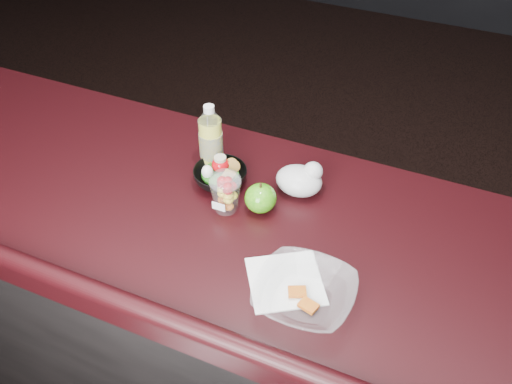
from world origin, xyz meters
TOP-DOWN VIEW (x-y plane):
  - counter at (0.00, 0.30)m, footprint 4.06×0.71m
  - lemonade_bottle at (-0.10, 0.46)m, footprint 0.06×0.06m
  - fruit_cup at (0.02, 0.32)m, footprint 0.08×0.08m
  - green_apple at (0.10, 0.35)m, footprint 0.08×0.08m
  - plastic_bag at (0.16, 0.45)m, footprint 0.12×0.10m
  - snack_bowl at (-0.04, 0.40)m, footprint 0.17×0.17m
  - takeout_bowl at (0.30, 0.12)m, footprint 0.21×0.21m
  - paper_napkin at (0.24, 0.15)m, footprint 0.22×0.22m

SIDE VIEW (x-z plane):
  - counter at x=0.00m, z-range 0.00..1.02m
  - paper_napkin at x=0.24m, z-range 1.02..1.02m
  - takeout_bowl at x=0.30m, z-range 1.02..1.07m
  - snack_bowl at x=-0.04m, z-range 1.01..1.09m
  - green_apple at x=0.10m, z-range 1.02..1.10m
  - plastic_bag at x=0.16m, z-range 1.02..1.11m
  - fruit_cup at x=0.02m, z-range 1.02..1.14m
  - lemonade_bottle at x=-0.10m, z-range 1.00..1.20m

